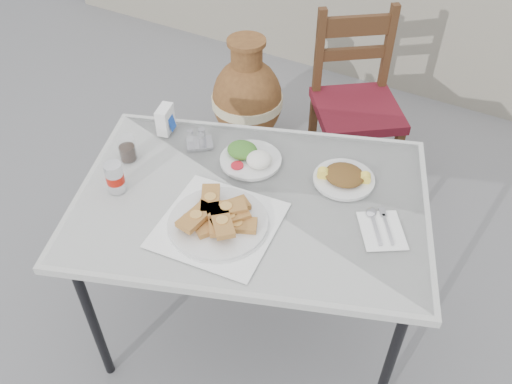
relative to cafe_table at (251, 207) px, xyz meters
The scene contains 13 objects.
ground 0.78m from the cafe_table, 152.24° to the right, with size 80.00×80.00×0.00m, color slate.
cafe_table is the anchor object (origin of this frame).
pide_plate 0.21m from the cafe_table, 99.64° to the right, with size 0.45×0.45×0.08m.
salad_rice_plate 0.23m from the cafe_table, 120.75° to the left, with size 0.25×0.25×0.06m.
salad_chopped_plate 0.38m from the cafe_table, 43.28° to the left, with size 0.24×0.24×0.05m.
soda_can 0.54m from the cafe_table, 155.62° to the right, with size 0.07×0.07×0.13m.
cola_glass 0.57m from the cafe_table, behind, with size 0.07×0.07×0.10m.
napkin_holder 0.58m from the cafe_table, 160.68° to the left, with size 0.08×0.11×0.12m.
condiment_caddy 0.40m from the cafe_table, 154.22° to the left, with size 0.14×0.14×0.08m.
cutlery_napkin 0.50m from the cafe_table, ahead, with size 0.23×0.24×0.01m.
chair 1.23m from the cafe_table, 90.47° to the left, with size 0.64×0.64×1.03m.
terracotta_urn 1.40m from the cafe_table, 120.59° to the left, with size 0.44×0.44×0.77m.
back_wall 2.44m from the cafe_table, 93.15° to the left, with size 6.00×0.25×1.20m, color gray.
Camera 1 is at (0.87, -1.23, 2.26)m, focal length 38.00 mm.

